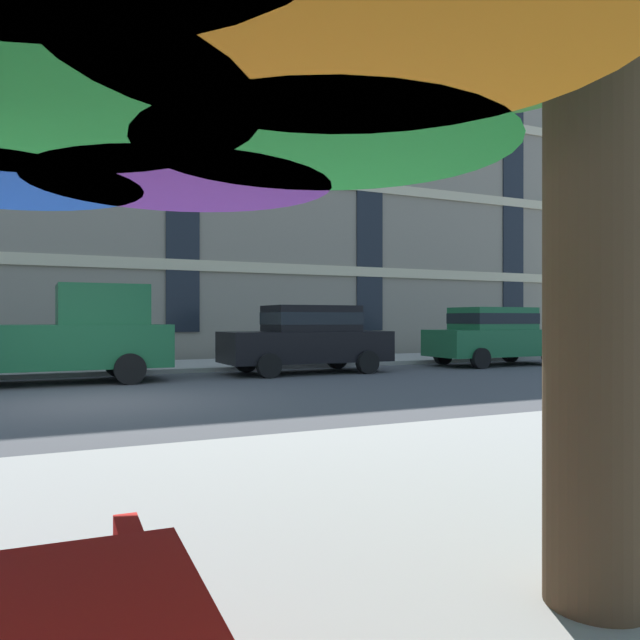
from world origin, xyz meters
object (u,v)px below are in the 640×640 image
Objects in this scene: pickup_green at (61,337)px; sedan_green_midblock at (636,332)px; sedan_green at (495,334)px; sedan_black at (308,337)px.

sedan_green_midblock is (18.74, -0.00, -0.08)m from pickup_green.
sedan_green is at bearing 180.00° from sedan_green_midblock.
sedan_green is (12.34, -0.00, -0.08)m from pickup_green.
sedan_green is 1.00× the size of sedan_green_midblock.
sedan_black is 12.74m from sedan_green_midblock.
sedan_green_midblock is at bearing 0.00° from sedan_black.
sedan_black is at bearing 180.00° from sedan_green_midblock.
sedan_black is 6.34m from sedan_green.
sedan_green is 6.40m from sedan_green_midblock.
sedan_black is (6.00, -0.00, -0.08)m from pickup_green.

